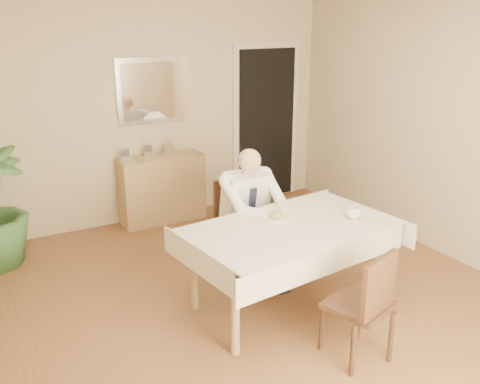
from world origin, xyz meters
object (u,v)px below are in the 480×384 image
chair_near (366,301)px  chair_far (239,220)px  coffee_mug (353,213)px  sideboard (162,189)px  dining_table (291,235)px  seated_man (254,210)px

chair_near → chair_far: bearing=72.8°
chair_near → coffee_mug: chair_near is taller
chair_near → sideboard: bearing=75.9°
chair_near → sideboard: chair_near is taller
chair_near → dining_table: bearing=74.3°
chair_near → coffee_mug: 0.97m
chair_far → seated_man: bearing=-83.5°
seated_man → chair_near: bearing=-88.2°
seated_man → sideboard: seated_man is taller
chair_far → coffee_mug: chair_far is taller
dining_table → chair_near: bearing=-94.0°
dining_table → coffee_mug: 0.58m
dining_table → coffee_mug: (0.55, -0.12, 0.13)m
dining_table → chair_far: (-0.00, 0.88, -0.17)m
chair_far → coffee_mug: size_ratio=6.98×
coffee_mug → chair_far: bearing=118.9°
chair_far → chair_near: chair_far is taller
chair_near → seated_man: bearing=73.1°
seated_man → coffee_mug: seated_man is taller
chair_near → coffee_mug: bearing=38.1°
dining_table → chair_far: 0.90m
chair_near → sideboard: (-0.26, 3.30, -0.09)m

